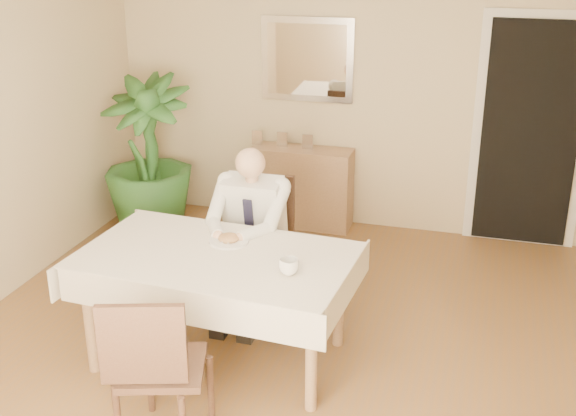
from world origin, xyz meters
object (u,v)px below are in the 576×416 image
(chair_far, at_px, (260,232))
(chair_near, at_px, (155,364))
(coffee_mug, at_px, (289,267))
(sideboard, at_px, (302,187))
(dining_table, at_px, (216,266))
(potted_palm, at_px, (148,155))
(seated_man, at_px, (247,228))

(chair_far, height_order, chair_near, chair_far)
(chair_far, xyz_separation_m, coffee_mug, (0.52, -1.03, 0.26))
(sideboard, bearing_deg, coffee_mug, -76.57)
(chair_near, distance_m, coffee_mug, 0.97)
(chair_near, bearing_deg, chair_far, 72.81)
(sideboard, bearing_deg, dining_table, -88.02)
(chair_near, distance_m, potted_palm, 3.13)
(dining_table, distance_m, potted_palm, 2.34)
(seated_man, relative_size, potted_palm, 0.86)
(seated_man, relative_size, coffee_mug, 10.31)
(coffee_mug, bearing_deg, potted_palm, 133.67)
(sideboard, bearing_deg, seated_man, -87.37)
(dining_table, relative_size, potted_palm, 1.23)
(seated_man, bearing_deg, chair_near, -89.55)
(dining_table, xyz_separation_m, chair_far, (0.00, 0.89, -0.13))
(chair_near, bearing_deg, sideboard, 74.06)
(seated_man, distance_m, sideboard, 1.81)
(coffee_mug, bearing_deg, chair_near, -122.90)
(potted_palm, bearing_deg, dining_table, -53.18)
(coffee_mug, height_order, potted_palm, potted_palm)
(coffee_mug, xyz_separation_m, sideboard, (-0.60, 2.51, -0.42))
(chair_far, xyz_separation_m, potted_palm, (-1.40, 0.98, 0.18))
(dining_table, height_order, potted_palm, potted_palm)
(chair_far, xyz_separation_m, seated_man, (-0.00, -0.29, 0.15))
(dining_table, bearing_deg, chair_near, -85.40)
(chair_near, xyz_separation_m, seated_man, (-0.01, 1.51, 0.16))
(seated_man, height_order, coffee_mug, seated_man)
(coffee_mug, relative_size, sideboard, 0.13)
(chair_far, height_order, potted_palm, potted_palm)
(coffee_mug, distance_m, sideboard, 2.62)
(dining_table, relative_size, chair_near, 1.89)
(potted_palm, bearing_deg, sideboard, 20.92)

